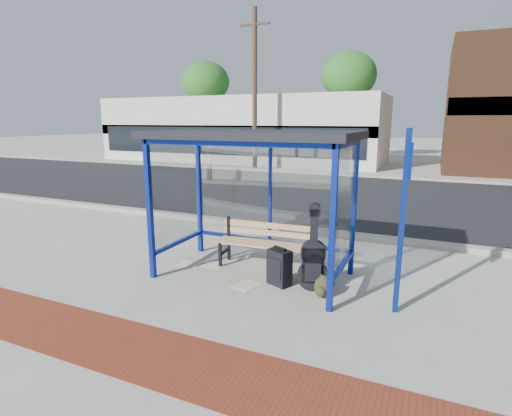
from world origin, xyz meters
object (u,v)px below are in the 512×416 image
at_px(bench, 267,241).
at_px(guitar_bag, 313,261).
at_px(backpack, 323,287).
at_px(suitcase, 279,267).

bearing_deg(bench, guitar_bag, -35.41).
bearing_deg(bench, backpack, -37.40).
height_order(bench, guitar_bag, guitar_bag).
distance_m(suitcase, backpack, 0.78).
height_order(bench, suitcase, bench).
bearing_deg(backpack, guitar_bag, 144.58).
height_order(guitar_bag, backpack, guitar_bag).
relative_size(bench, suitcase, 2.85).
bearing_deg(guitar_bag, suitcase, 167.05).
height_order(guitar_bag, suitcase, guitar_bag).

